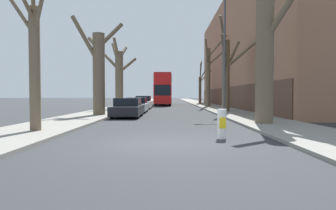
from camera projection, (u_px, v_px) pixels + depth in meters
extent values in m
plane|color=#2B2D30|center=(163.00, 143.00, 9.51)|extent=(300.00, 300.00, 0.00)
cube|color=gray|center=(141.00, 102.00, 59.51)|extent=(3.45, 120.00, 0.12)
cube|color=gray|center=(197.00, 102.00, 59.45)|extent=(3.45, 120.00, 0.12)
cube|color=#93664C|center=(263.00, 53.00, 38.81)|extent=(10.00, 44.87, 14.10)
cube|color=brown|center=(224.00, 97.00, 39.04)|extent=(0.12, 43.97, 2.50)
cylinder|color=brown|center=(35.00, 70.00, 11.90)|extent=(0.43, 0.43, 5.04)
cylinder|color=brown|center=(40.00, 8.00, 11.35)|extent=(1.09, 1.14, 1.87)
cylinder|color=brown|center=(99.00, 75.00, 21.54)|extent=(0.86, 0.86, 5.97)
cylinder|color=brown|center=(94.00, 44.00, 22.09)|extent=(1.30, 1.55, 1.24)
cylinder|color=brown|center=(110.00, 35.00, 22.09)|extent=(1.81, 1.66, 2.14)
cylinder|color=brown|center=(86.00, 40.00, 21.15)|extent=(2.02, 1.00, 3.36)
cylinder|color=brown|center=(119.00, 81.00, 31.51)|extent=(0.83, 0.83, 6.11)
cylinder|color=brown|center=(116.00, 54.00, 32.53)|extent=(1.45, 2.55, 2.89)
cylinder|color=brown|center=(117.00, 49.00, 30.88)|extent=(0.70, 1.38, 2.38)
cylinder|color=brown|center=(111.00, 62.00, 31.92)|extent=(2.12, 1.29, 2.06)
cylinder|color=brown|center=(123.00, 53.00, 32.36)|extent=(0.79, 2.14, 1.71)
cylinder|color=brown|center=(127.00, 65.00, 32.24)|extent=(1.86, 1.91, 1.83)
cylinder|color=brown|center=(265.00, 53.00, 15.10)|extent=(0.89, 0.89, 7.30)
cylinder|color=brown|center=(264.00, 28.00, 15.66)|extent=(0.70, 1.53, 1.51)
cylinder|color=brown|center=(280.00, 17.00, 14.38)|extent=(1.39, 1.70, 2.23)
cylinder|color=brown|center=(226.00, 76.00, 26.21)|extent=(0.66, 0.66, 6.33)
cylinder|color=brown|center=(232.00, 56.00, 26.37)|extent=(1.48, 0.73, 2.66)
cylinder|color=brown|center=(224.00, 50.00, 25.29)|extent=(0.88, 1.88, 1.35)
cylinder|color=brown|center=(241.00, 54.00, 25.10)|extent=(2.45, 2.35, 2.22)
cylinder|color=brown|center=(224.00, 53.00, 24.89)|extent=(1.05, 2.74, 2.82)
cylinder|color=brown|center=(223.00, 33.00, 25.20)|extent=(1.10, 2.05, 2.62)
cylinder|color=brown|center=(208.00, 78.00, 37.43)|extent=(0.60, 0.60, 7.37)
cylinder|color=brown|center=(207.00, 52.00, 36.07)|extent=(0.85, 2.71, 2.75)
cylinder|color=brown|center=(216.00, 58.00, 37.28)|extent=(2.03, 0.34, 1.83)
cylinder|color=brown|center=(217.00, 46.00, 36.56)|extent=(2.27, 1.73, 2.57)
cylinder|color=brown|center=(200.00, 91.00, 48.94)|extent=(0.45, 0.45, 4.51)
cylinder|color=brown|center=(205.00, 71.00, 47.60)|extent=(1.46, 2.63, 2.53)
cylinder|color=brown|center=(206.00, 76.00, 48.69)|extent=(2.00, 0.50, 1.93)
cylinder|color=brown|center=(200.00, 74.00, 47.90)|extent=(0.28, 2.05, 3.19)
cylinder|color=brown|center=(201.00, 70.00, 47.61)|extent=(0.20, 2.56, 2.77)
cube|color=red|center=(163.00, 94.00, 45.75)|extent=(2.43, 11.57, 2.65)
cube|color=red|center=(163.00, 81.00, 45.68)|extent=(2.38, 11.34, 1.51)
cube|color=#B11515|center=(163.00, 75.00, 45.65)|extent=(2.38, 11.34, 0.12)
cube|color=black|center=(163.00, 91.00, 45.73)|extent=(2.46, 10.18, 1.38)
cube|color=black|center=(163.00, 80.00, 45.68)|extent=(2.46, 10.18, 1.14)
cube|color=black|center=(162.00, 90.00, 39.97)|extent=(2.19, 0.06, 1.45)
cylinder|color=black|center=(155.00, 102.00, 42.33)|extent=(0.30, 1.00, 1.00)
cylinder|color=black|center=(170.00, 102.00, 42.31)|extent=(0.30, 1.00, 1.00)
cylinder|color=black|center=(157.00, 101.00, 49.03)|extent=(0.30, 1.00, 1.00)
cylinder|color=black|center=(170.00, 101.00, 49.02)|extent=(0.30, 1.00, 1.00)
cube|color=black|center=(128.00, 110.00, 20.65)|extent=(1.90, 4.36, 0.61)
cube|color=black|center=(128.00, 102.00, 20.90)|extent=(1.67, 2.27, 0.54)
cylinder|color=black|center=(112.00, 114.00, 19.36)|extent=(0.20, 0.68, 0.68)
cylinder|color=black|center=(138.00, 114.00, 19.35)|extent=(0.20, 0.68, 0.68)
cylinder|color=black|center=(119.00, 111.00, 21.97)|extent=(0.20, 0.68, 0.68)
cylinder|color=black|center=(141.00, 111.00, 21.96)|extent=(0.20, 0.68, 0.68)
cube|color=#9EA3AD|center=(137.00, 107.00, 26.27)|extent=(1.83, 4.34, 0.61)
cube|color=black|center=(137.00, 100.00, 26.51)|extent=(1.61, 2.26, 0.54)
cylinder|color=black|center=(125.00, 110.00, 24.98)|extent=(0.20, 0.62, 0.62)
cylinder|color=black|center=(144.00, 110.00, 24.97)|extent=(0.20, 0.62, 0.62)
cylinder|color=black|center=(129.00, 108.00, 27.58)|extent=(0.20, 0.62, 0.62)
cylinder|color=black|center=(147.00, 108.00, 27.57)|extent=(0.20, 0.62, 0.62)
cube|color=silver|center=(143.00, 104.00, 32.91)|extent=(1.72, 4.18, 0.67)
cube|color=black|center=(143.00, 99.00, 33.14)|extent=(1.51, 2.18, 0.59)
cylinder|color=black|center=(135.00, 107.00, 31.67)|extent=(0.20, 0.61, 0.61)
cylinder|color=black|center=(149.00, 107.00, 31.66)|extent=(0.20, 0.61, 0.61)
cylinder|color=black|center=(138.00, 106.00, 34.18)|extent=(0.20, 0.61, 0.61)
cylinder|color=black|center=(151.00, 106.00, 34.17)|extent=(0.20, 0.61, 0.61)
cylinder|color=#4C4F54|center=(225.00, 56.00, 22.48)|extent=(0.16, 0.16, 8.99)
cylinder|color=white|center=(222.00, 124.00, 10.50)|extent=(0.32, 0.32, 1.05)
cube|color=yellow|center=(223.00, 123.00, 10.33)|extent=(0.23, 0.01, 0.38)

